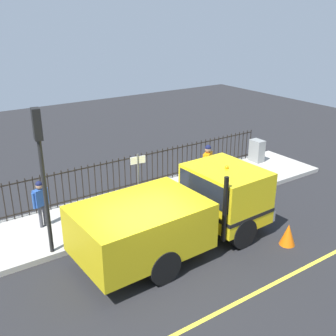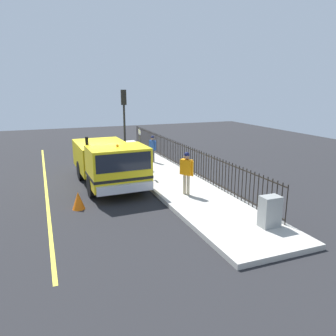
{
  "view_description": "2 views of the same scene",
  "coord_description": "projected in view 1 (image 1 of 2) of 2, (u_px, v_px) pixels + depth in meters",
  "views": [
    {
      "loc": [
        -8.14,
        4.92,
        6.74
      ],
      "look_at": [
        2.5,
        -2.35,
        1.74
      ],
      "focal_mm": 43.05,
      "sensor_mm": 36.0,
      "label": 1
    },
    {
      "loc": [
        -2.42,
        -16.5,
        4.59
      ],
      "look_at": [
        2.82,
        -3.23,
        1.03
      ],
      "focal_mm": 34.73,
      "sensor_mm": 36.0,
      "label": 2
    }
  ],
  "objects": [
    {
      "name": "ground_plane",
      "position": [
        149.0,
        269.0,
        11.29
      ],
      "size": [
        44.96,
        44.96,
        0.0
      ],
      "primitive_type": "plane",
      "color": "#232326",
      "rests_on": "ground"
    },
    {
      "name": "sidewalk_slab",
      "position": [
        96.0,
        218.0,
        13.94
      ],
      "size": [
        2.99,
        20.44,
        0.18
      ],
      "primitive_type": "cube",
      "color": "#B7B2A8",
      "rests_on": "ground"
    },
    {
      "name": "lane_marking",
      "position": [
        204.0,
        320.0,
        9.43
      ],
      "size": [
        0.12,
        18.39,
        0.01
      ],
      "primitive_type": "cube",
      "color": "yellow",
      "rests_on": "ground"
    },
    {
      "name": "work_truck",
      "position": [
        186.0,
        209.0,
        12.06
      ],
      "size": [
        2.66,
        6.25,
        2.5
      ],
      "rotation": [
        0.0,
        0.0,
        3.17
      ],
      "color": "yellow",
      "rests_on": "ground"
    },
    {
      "name": "worker_standing",
      "position": [
        208.0,
        162.0,
        15.64
      ],
      "size": [
        0.47,
        0.58,
        1.83
      ],
      "rotation": [
        0.0,
        0.0,
        2.14
      ],
      "color": "orange",
      "rests_on": "sidewalk_slab"
    },
    {
      "name": "pedestrian_distant",
      "position": [
        41.0,
        199.0,
        12.87
      ],
      "size": [
        0.34,
        0.57,
        1.6
      ],
      "rotation": [
        0.0,
        0.0,
        5.05
      ],
      "color": "#264C99",
      "rests_on": "sidewalk_slab"
    },
    {
      "name": "iron_fence",
      "position": [
        79.0,
        184.0,
        14.68
      ],
      "size": [
        0.04,
        17.41,
        1.39
      ],
      "color": "black",
      "rests_on": "sidewalk_slab"
    },
    {
      "name": "traffic_light_near",
      "position": [
        41.0,
        154.0,
        10.74
      ],
      "size": [
        0.33,
        0.25,
        4.28
      ],
      "rotation": [
        0.0,
        0.0,
        2.99
      ],
      "color": "black",
      "rests_on": "sidewalk_slab"
    },
    {
      "name": "utility_cabinet",
      "position": [
        257.0,
        151.0,
        18.82
      ],
      "size": [
        0.64,
        0.45,
        1.03
      ],
      "primitive_type": "cube",
      "color": "gray",
      "rests_on": "sidewalk_slab"
    },
    {
      "name": "traffic_cone",
      "position": [
        288.0,
        235.0,
        12.39
      ],
      "size": [
        0.49,
        0.49,
        0.69
      ],
      "primitive_type": "cone",
      "color": "orange",
      "rests_on": "ground"
    },
    {
      "name": "street_sign",
      "position": [
        139.0,
        181.0,
        12.87
      ],
      "size": [
        0.1,
        0.5,
        2.44
      ],
      "color": "#4C4C4C",
      "rests_on": "sidewalk_slab"
    }
  ]
}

